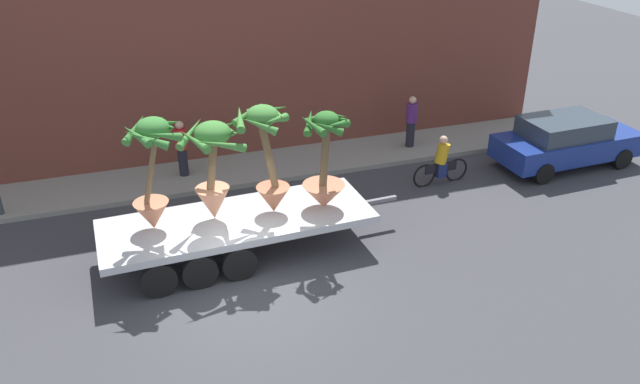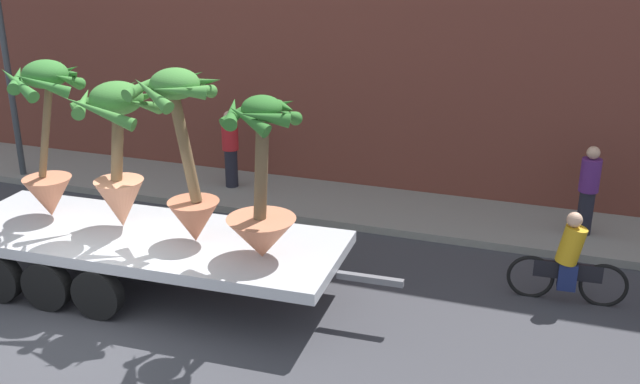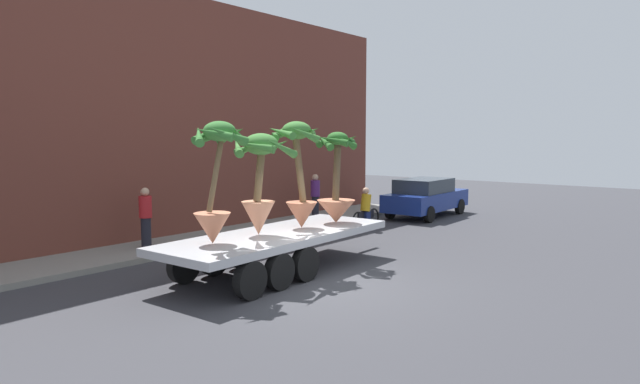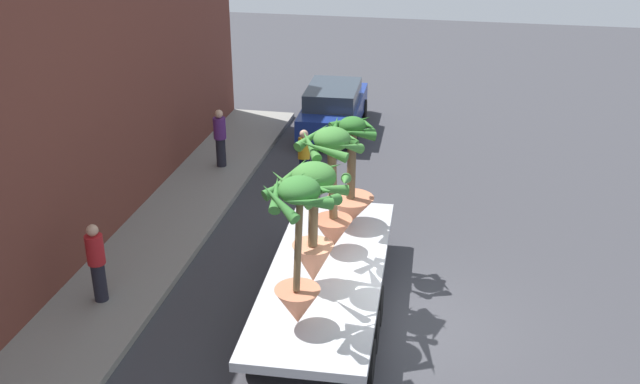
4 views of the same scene
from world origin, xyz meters
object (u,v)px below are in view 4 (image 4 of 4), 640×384
at_px(flatbed_trailer, 324,285).
at_px(potted_palm_front, 299,249).
at_px(pedestrian_near_gate, 97,261).
at_px(parked_car, 334,107).
at_px(potted_palm_extra, 332,187).
at_px(cyclist, 304,158).
at_px(potted_palm_middle, 314,219).
at_px(potted_palm_rear, 351,182).
at_px(pedestrian_far_left, 220,137).

distance_m(flatbed_trailer, potted_palm_front, 2.22).
bearing_deg(pedestrian_near_gate, parked_car, -13.62).
distance_m(potted_palm_extra, cyclist, 6.17).
xyz_separation_m(potted_palm_front, cyclist, (8.22, 1.70, -1.71)).
xyz_separation_m(potted_palm_middle, potted_palm_front, (-1.33, -0.01, 0.10)).
height_order(potted_palm_rear, pedestrian_near_gate, potted_palm_rear).
bearing_deg(parked_car, potted_palm_front, -172.57).
relative_size(potted_palm_rear, parked_car, 0.53).
bearing_deg(potted_palm_rear, flatbed_trailer, 176.84).
relative_size(cyclist, parked_car, 0.40).
distance_m(potted_palm_front, pedestrian_far_left, 9.54).
bearing_deg(potted_palm_middle, flatbed_trailer, -43.29).
bearing_deg(pedestrian_far_left, potted_palm_middle, -149.42).
distance_m(potted_palm_front, pedestrian_near_gate, 4.72).
height_order(flatbed_trailer, pedestrian_near_gate, pedestrian_near_gate).
bearing_deg(flatbed_trailer, potted_palm_extra, 3.06).
bearing_deg(flatbed_trailer, potted_palm_front, 174.02).
bearing_deg(pedestrian_far_left, potted_palm_rear, -135.19).
distance_m(potted_palm_rear, potted_palm_middle, 2.62).
relative_size(parked_car, pedestrian_near_gate, 2.70).
height_order(potted_palm_extra, pedestrian_far_left, potted_palm_extra).
bearing_deg(parked_car, flatbed_trailer, -170.76).
height_order(pedestrian_near_gate, pedestrian_far_left, same).
bearing_deg(pedestrian_near_gate, potted_palm_front, -103.90).
xyz_separation_m(cyclist, pedestrian_near_gate, (-7.14, 2.69, 0.37)).
bearing_deg(potted_palm_front, cyclist, 11.68).
xyz_separation_m(potted_palm_front, parked_car, (12.50, 1.63, -1.55)).
distance_m(potted_palm_middle, potted_palm_extra, 1.27).
height_order(potted_palm_middle, pedestrian_far_left, potted_palm_middle).
distance_m(potted_palm_middle, parked_car, 11.38).
bearing_deg(parked_car, pedestrian_far_left, 147.36).
bearing_deg(potted_palm_front, parked_car, 7.43).
relative_size(potted_palm_middle, potted_palm_front, 0.90).
height_order(potted_palm_rear, potted_palm_extra, potted_palm_extra).
bearing_deg(potted_palm_rear, parked_car, 12.60).
xyz_separation_m(flatbed_trailer, potted_palm_front, (-1.51, 0.16, 1.61)).
distance_m(potted_palm_front, parked_car, 12.70).
xyz_separation_m(parked_car, pedestrian_far_left, (-4.05, 2.59, 0.21)).
relative_size(potted_palm_front, parked_car, 0.58).
relative_size(parked_car, pedestrian_far_left, 2.70).
bearing_deg(potted_palm_middle, pedestrian_near_gate, 93.14).
height_order(cyclist, pedestrian_far_left, pedestrian_far_left).
relative_size(potted_palm_front, potted_palm_extra, 0.98).
height_order(flatbed_trailer, pedestrian_far_left, pedestrian_far_left).
xyz_separation_m(cyclist, pedestrian_far_left, (0.23, 2.52, 0.37)).
relative_size(potted_palm_middle, cyclist, 1.30).
distance_m(potted_palm_middle, pedestrian_far_left, 8.37).
height_order(potted_palm_rear, parked_car, potted_palm_rear).
xyz_separation_m(flatbed_trailer, potted_palm_extra, (1.08, 0.06, 1.63)).
bearing_deg(potted_palm_extra, parked_car, 9.90).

